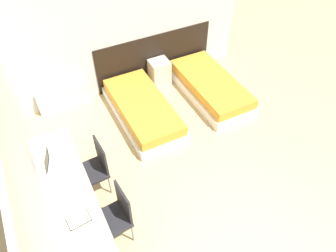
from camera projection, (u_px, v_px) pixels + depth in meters
wall_back at (119, 28)px, 6.09m from camera, size 5.20×0.05×2.70m
wall_left at (22, 148)px, 4.02m from camera, size 0.05×5.39×2.70m
headboard_panel at (155, 57)px, 6.88m from camera, size 2.57×0.03×1.03m
bed_near_window at (143, 110)px, 6.23m from camera, size 0.95×2.01×0.38m
bed_near_door at (210, 87)px, 6.71m from camera, size 0.95×2.01×0.38m
nightstand at (159, 72)px, 6.92m from camera, size 0.40×0.36×0.55m
radiator at (64, 98)px, 6.38m from camera, size 1.00×0.12×0.48m
desk at (71, 199)px, 4.36m from camera, size 0.60×2.41×0.76m
chair_near_laptop at (94, 167)px, 4.85m from camera, size 0.47×0.47×0.96m
chair_near_notebook at (116, 215)px, 4.30m from camera, size 0.49×0.49×0.96m
laptop at (53, 164)px, 4.52m from camera, size 0.33×0.24×0.31m
open_notebook at (79, 220)px, 3.98m from camera, size 0.29×0.20×0.02m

